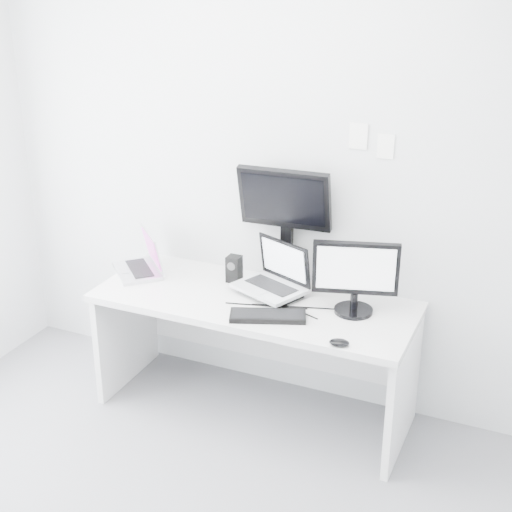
% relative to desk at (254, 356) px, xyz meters
% --- Properties ---
extents(back_wall, '(3.60, 0.00, 3.60)m').
position_rel_desk_xyz_m(back_wall, '(0.00, 0.35, 0.99)').
color(back_wall, silver).
rests_on(back_wall, ground).
extents(desk, '(1.80, 0.70, 0.73)m').
position_rel_desk_xyz_m(desk, '(0.00, 0.00, 0.00)').
color(desk, silver).
rests_on(desk, ground).
extents(macbook, '(0.43, 0.43, 0.26)m').
position_rel_desk_xyz_m(macbook, '(-0.79, 0.05, 0.50)').
color(macbook, silver).
rests_on(macbook, desk).
extents(speaker, '(0.09, 0.09, 0.16)m').
position_rel_desk_xyz_m(speaker, '(-0.20, 0.17, 0.44)').
color(speaker, black).
rests_on(speaker, desk).
extents(dell_laptop, '(0.46, 0.41, 0.31)m').
position_rel_desk_xyz_m(dell_laptop, '(0.06, 0.08, 0.52)').
color(dell_laptop, '#B7BBC0').
rests_on(dell_laptop, desk).
extents(rear_monitor, '(0.54, 0.22, 0.72)m').
position_rel_desk_xyz_m(rear_monitor, '(0.07, 0.28, 0.72)').
color(rear_monitor, black).
rests_on(rear_monitor, desk).
extents(samsung_monitor, '(0.49, 0.33, 0.42)m').
position_rel_desk_xyz_m(samsung_monitor, '(0.55, 0.07, 0.57)').
color(samsung_monitor, black).
rests_on(samsung_monitor, desk).
extents(keyboard, '(0.42, 0.28, 0.03)m').
position_rel_desk_xyz_m(keyboard, '(0.16, -0.18, 0.38)').
color(keyboard, black).
rests_on(keyboard, desk).
extents(mouse, '(0.11, 0.08, 0.03)m').
position_rel_desk_xyz_m(mouse, '(0.60, -0.31, 0.38)').
color(mouse, black).
rests_on(mouse, desk).
extents(wall_note_0, '(0.10, 0.00, 0.14)m').
position_rel_desk_xyz_m(wall_note_0, '(0.45, 0.34, 1.26)').
color(wall_note_0, white).
rests_on(wall_note_0, back_wall).
extents(wall_note_1, '(0.09, 0.00, 0.13)m').
position_rel_desk_xyz_m(wall_note_1, '(0.60, 0.34, 1.22)').
color(wall_note_1, white).
rests_on(wall_note_1, back_wall).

